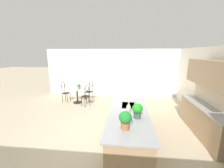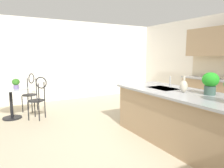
{
  "view_description": "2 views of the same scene",
  "coord_description": "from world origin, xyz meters",
  "px_view_note": "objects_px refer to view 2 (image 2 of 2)",
  "views": [
    {
      "loc": [
        3.89,
        0.77,
        2.48
      ],
      "look_at": [
        -1.83,
        0.18,
        1.22
      ],
      "focal_mm": 22.83,
      "sensor_mm": 36.0,
      "label": 1
    },
    {
      "loc": [
        2.61,
        -1.89,
        1.56
      ],
      "look_at": [
        -1.16,
        0.23,
        0.93
      ],
      "focal_mm": 32.28,
      "sensor_mm": 36.0,
      "label": 2
    }
  ],
  "objects_px": {
    "bistro_table": "(11,101)",
    "vase_on_counter": "(184,86)",
    "chair_by_island": "(30,90)",
    "potted_plant_counter_near": "(210,82)",
    "chair_toward_desk": "(38,96)",
    "potted_plant_on_table": "(16,83)"
  },
  "relations": [
    {
      "from": "chair_by_island",
      "to": "chair_toward_desk",
      "type": "relative_size",
      "value": 1.0
    },
    {
      "from": "chair_toward_desk",
      "to": "vase_on_counter",
      "type": "distance_m",
      "value": 3.32
    },
    {
      "from": "potted_plant_on_table",
      "to": "potted_plant_counter_near",
      "type": "distance_m",
      "value": 4.23
    },
    {
      "from": "chair_by_island",
      "to": "chair_toward_desk",
      "type": "height_order",
      "value": "same"
    },
    {
      "from": "bistro_table",
      "to": "chair_by_island",
      "type": "relative_size",
      "value": 0.77
    },
    {
      "from": "chair_by_island",
      "to": "vase_on_counter",
      "type": "height_order",
      "value": "vase_on_counter"
    },
    {
      "from": "potted_plant_counter_near",
      "to": "vase_on_counter",
      "type": "distance_m",
      "value": 0.42
    },
    {
      "from": "chair_toward_desk",
      "to": "potted_plant_counter_near",
      "type": "height_order",
      "value": "potted_plant_counter_near"
    },
    {
      "from": "chair_toward_desk",
      "to": "potted_plant_on_table",
      "type": "height_order",
      "value": "chair_toward_desk"
    },
    {
      "from": "vase_on_counter",
      "to": "bistro_table",
      "type": "bearing_deg",
      "value": -140.12
    },
    {
      "from": "potted_plant_on_table",
      "to": "bistro_table",
      "type": "bearing_deg",
      "value": -110.7
    },
    {
      "from": "vase_on_counter",
      "to": "chair_toward_desk",
      "type": "bearing_deg",
      "value": -143.55
    },
    {
      "from": "chair_by_island",
      "to": "potted_plant_counter_near",
      "type": "relative_size",
      "value": 2.87
    },
    {
      "from": "chair_by_island",
      "to": "bistro_table",
      "type": "bearing_deg",
      "value": -44.87
    },
    {
      "from": "bistro_table",
      "to": "potted_plant_counter_near",
      "type": "relative_size",
      "value": 2.2
    },
    {
      "from": "chair_by_island",
      "to": "potted_plant_counter_near",
      "type": "height_order",
      "value": "potted_plant_counter_near"
    },
    {
      "from": "bistro_table",
      "to": "vase_on_counter",
      "type": "relative_size",
      "value": 2.78
    },
    {
      "from": "chair_toward_desk",
      "to": "potted_plant_counter_near",
      "type": "distance_m",
      "value": 3.74
    },
    {
      "from": "chair_toward_desk",
      "to": "vase_on_counter",
      "type": "height_order",
      "value": "vase_on_counter"
    },
    {
      "from": "potted_plant_counter_near",
      "to": "potted_plant_on_table",
      "type": "bearing_deg",
      "value": -141.95
    },
    {
      "from": "bistro_table",
      "to": "vase_on_counter",
      "type": "xyz_separation_m",
      "value": [
        3.03,
        2.53,
        0.58
      ]
    },
    {
      "from": "chair_by_island",
      "to": "vase_on_counter",
      "type": "bearing_deg",
      "value": 29.6
    }
  ]
}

